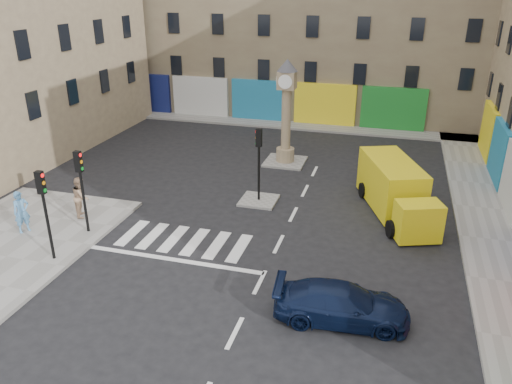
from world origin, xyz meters
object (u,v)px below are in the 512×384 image
at_px(clock_pillar, 286,105).
at_px(pedestrian_blue, 22,212).
at_px(yellow_van, 395,189).
at_px(pedestrian_tan, 81,197).
at_px(navy_sedan, 341,304).
at_px(traffic_light_left_far, 81,179).
at_px(traffic_light_island, 259,153).
at_px(traffic_light_left_near, 44,202).

bearing_deg(clock_pillar, pedestrian_blue, -126.35).
distance_m(yellow_van, pedestrian_tan, 14.75).
xyz_separation_m(navy_sedan, yellow_van, (1.41, 9.03, 0.53)).
bearing_deg(yellow_van, traffic_light_left_far, -175.71).
bearing_deg(pedestrian_tan, clock_pillar, -59.53).
bearing_deg(traffic_light_left_far, clock_pillar, 61.06).
distance_m(traffic_light_island, pedestrian_blue, 10.99).
distance_m(traffic_light_left_far, clock_pillar, 13.05).
bearing_deg(traffic_light_island, navy_sedan, -58.46).
distance_m(traffic_light_island, clock_pillar, 6.07).
relative_size(traffic_light_left_near, navy_sedan, 0.84).
bearing_deg(navy_sedan, traffic_light_island, 25.84).
height_order(traffic_light_left_far, pedestrian_blue, traffic_light_left_far).
bearing_deg(traffic_light_island, clock_pillar, 90.00).
relative_size(traffic_light_left_far, pedestrian_blue, 1.96).
bearing_deg(traffic_light_left_near, pedestrian_blue, 148.75).
xyz_separation_m(traffic_light_island, yellow_van, (6.57, 0.63, -1.42)).
bearing_deg(traffic_light_island, pedestrian_tan, -151.15).
bearing_deg(yellow_van, clock_pillar, 119.93).
distance_m(traffic_light_left_near, navy_sedan, 11.64).
xyz_separation_m(traffic_light_left_near, clock_pillar, (6.30, 13.80, 0.93)).
relative_size(clock_pillar, navy_sedan, 1.38).
xyz_separation_m(traffic_light_left_far, yellow_van, (12.87, 6.03, -1.45)).
bearing_deg(traffic_light_left_far, traffic_light_island, 40.60).
bearing_deg(yellow_van, pedestrian_blue, -177.12).
bearing_deg(pedestrian_tan, pedestrian_blue, 120.34).
distance_m(yellow_van, pedestrian_blue, 16.96).
height_order(traffic_light_left_near, pedestrian_blue, traffic_light_left_near).
bearing_deg(clock_pillar, traffic_light_island, -90.00).
height_order(traffic_light_left_near, navy_sedan, traffic_light_left_near).
height_order(traffic_light_island, yellow_van, traffic_light_island).
xyz_separation_m(clock_pillar, navy_sedan, (5.16, -14.40, -2.91)).
xyz_separation_m(traffic_light_left_near, pedestrian_blue, (-2.66, 1.62, -1.53)).
distance_m(traffic_light_island, yellow_van, 6.75).
distance_m(clock_pillar, navy_sedan, 15.57).
xyz_separation_m(traffic_light_left_near, pedestrian_tan, (-1.11, 3.72, -1.52)).
height_order(traffic_light_left_near, pedestrian_tan, traffic_light_left_near).
relative_size(traffic_light_left_far, yellow_van, 0.55).
relative_size(traffic_light_island, pedestrian_tan, 1.94).
xyz_separation_m(traffic_light_left_near, yellow_van, (12.87, 8.43, -1.45)).
relative_size(clock_pillar, yellow_van, 0.91).
bearing_deg(navy_sedan, traffic_light_left_near, 81.29).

